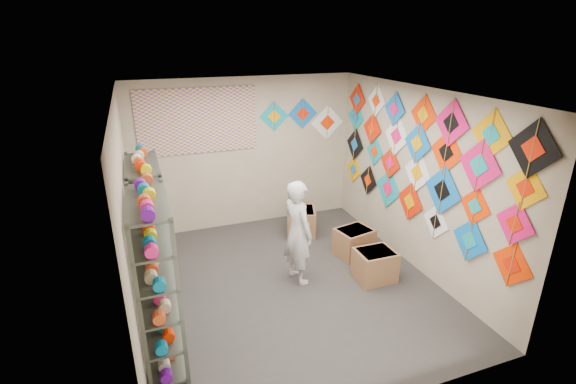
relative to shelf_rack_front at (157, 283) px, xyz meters
name	(u,v)px	position (x,y,z in m)	size (l,w,h in m)	color
ground	(289,284)	(1.78, 0.85, -0.95)	(4.50, 4.50, 0.00)	#33302D
room_walls	(289,176)	(1.78, 0.85, 0.69)	(4.50, 4.50, 4.50)	tan
shelf_rack_front	(157,283)	(0.00, 0.00, 0.00)	(0.40, 1.10, 1.90)	#4C5147
shelf_rack_back	(150,231)	(0.00, 1.30, 0.00)	(0.40, 1.10, 1.90)	#4C5147
string_spools	(152,246)	(0.00, 0.65, 0.10)	(0.12, 2.36, 0.12)	#FA1E82
kite_wall_display	(418,161)	(3.76, 0.81, 0.71)	(0.06, 4.28, 1.98)	#FF3100
back_wall_kites	(305,118)	(2.93, 3.09, 0.97)	(1.65, 0.02, 0.81)	#0C99A7
poster	(198,121)	(0.98, 3.08, 1.05)	(2.00, 0.01, 1.10)	#75479A
shopkeeper	(298,232)	(1.94, 0.93, -0.18)	(0.49, 0.63, 1.53)	silver
carton_a	(375,265)	(3.00, 0.55, -0.72)	(0.55, 0.46, 0.46)	brown
carton_b	(354,242)	(3.06, 1.29, -0.72)	(0.55, 0.45, 0.45)	brown
carton_c	(301,222)	(2.55, 2.28, -0.71)	(0.49, 0.54, 0.47)	brown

